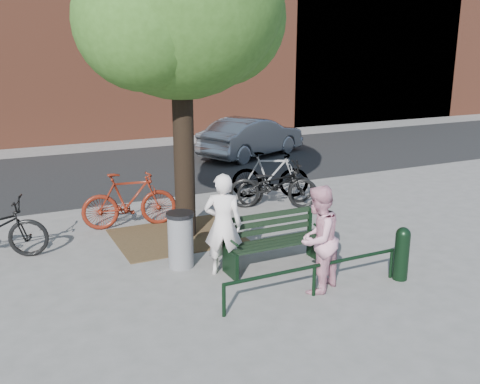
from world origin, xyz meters
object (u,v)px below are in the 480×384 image
person_right (318,239)px  parked_car (252,137)px  litter_bin (181,240)px  person_left (223,225)px  park_bench (273,240)px  bicycle_c (276,184)px  bollard (402,252)px

person_right → parked_car: 10.60m
parked_car → person_right: bearing=134.4°
litter_bin → person_left: bearing=-47.6°
person_right → litter_bin: 2.40m
park_bench → litter_bin: park_bench is taller
person_left → person_right: (1.04, -1.20, -0.02)m
bicycle_c → parked_car: size_ratio=0.46×
park_bench → bicycle_c: bearing=59.6°
park_bench → person_right: 1.19m
bollard → bicycle_c: size_ratio=0.47×
park_bench → parked_car: parked_car is taller
person_left → litter_bin: person_left is taller
person_right → bicycle_c: bearing=-140.0°
park_bench → bicycle_c: 3.78m
bicycle_c → person_left: bearing=150.1°
litter_bin → park_bench: bearing=-24.6°
person_left → bollard: size_ratio=1.93×
person_right → bollard: size_ratio=1.89×
litter_bin → bicycle_c: bearing=37.9°
person_left → bicycle_c: (2.81, 3.19, -0.36)m
park_bench → bicycle_c: size_ratio=0.91×
park_bench → bicycle_c: bicycle_c is taller
park_bench → bollard: 2.12m
person_right → bicycle_c: person_right is taller
person_left → parked_car: bearing=-89.7°
parked_car → person_left: bearing=126.3°
person_right → bollard: bearing=141.8°
bollard → litter_bin: bearing=146.0°
person_left → bicycle_c: 4.26m
person_right → bicycle_c: 4.74m
park_bench → person_right: person_right is taller
bollard → bicycle_c: bicycle_c is taller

